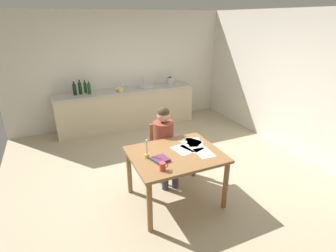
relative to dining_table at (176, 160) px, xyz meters
name	(u,v)px	position (x,y,z in m)	size (l,w,h in m)	color
ground_plane	(165,172)	(0.16, 0.74, -0.67)	(5.20, 5.20, 0.04)	tan
wall_back	(121,70)	(0.16, 3.34, 0.65)	(5.20, 0.12, 2.60)	silver
wall_right	(290,82)	(2.76, 0.74, 0.65)	(0.12, 5.20, 2.60)	silver
kitchen_counter	(127,108)	(0.16, 2.98, -0.20)	(3.22, 0.64, 0.90)	beige
dining_table	(176,160)	(0.00, 0.00, 0.00)	(1.21, 0.98, 0.75)	olive
chair_at_table	(162,147)	(0.11, 0.73, -0.17)	(0.45, 0.45, 0.85)	olive
person_seated	(165,140)	(0.09, 0.58, 0.03)	(0.38, 0.62, 1.19)	brown
coffee_mug	(163,166)	(-0.32, -0.32, 0.16)	(0.11, 0.07, 0.10)	#D84C3F
candlestick	(147,153)	(-0.39, 0.05, 0.18)	(0.06, 0.06, 0.26)	gold
book_magazine	(161,159)	(-0.26, -0.09, 0.12)	(0.18, 0.19, 0.03)	#642D4E
book_cookery	(158,159)	(-0.29, -0.08, 0.12)	(0.14, 0.16, 0.03)	#2F4B68
paper_letter	(191,142)	(0.36, 0.23, 0.11)	(0.21, 0.30, 0.00)	white
paper_bill	(192,147)	(0.28, 0.06, 0.11)	(0.21, 0.30, 0.00)	white
paper_envelope	(204,153)	(0.36, -0.14, 0.11)	(0.21, 0.30, 0.00)	white
paper_receipt	(194,142)	(0.40, 0.19, 0.11)	(0.21, 0.30, 0.00)	white
paper_notice	(182,150)	(0.13, 0.05, 0.11)	(0.21, 0.30, 0.00)	white
sink_unit	(145,87)	(0.63, 2.98, 0.28)	(0.36, 0.36, 0.24)	#B2B7BC
bottle_oil	(75,89)	(-0.96, 2.99, 0.38)	(0.08, 0.08, 0.29)	black
bottle_vinegar	(80,88)	(-0.84, 3.01, 0.39)	(0.07, 0.07, 0.31)	black
bottle_wine_red	(85,87)	(-0.72, 3.07, 0.37)	(0.07, 0.07, 0.28)	#194C23
bottle_sauce	(89,89)	(-0.66, 2.94, 0.37)	(0.07, 0.07, 0.28)	#194C23
mixing_bowl	(119,89)	(0.00, 2.94, 0.30)	(0.20, 0.20, 0.09)	white
stovetop_kettle	(170,81)	(1.27, 2.98, 0.35)	(0.18, 0.18, 0.22)	#B7BABF
wine_glass_near_sink	(127,83)	(0.22, 3.13, 0.36)	(0.07, 0.07, 0.15)	silver
wine_glass_by_kettle	(122,84)	(0.11, 3.13, 0.36)	(0.07, 0.07, 0.15)	silver
teacup_on_counter	(120,90)	(-0.02, 2.83, 0.30)	(0.12, 0.08, 0.09)	#F2CC4C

